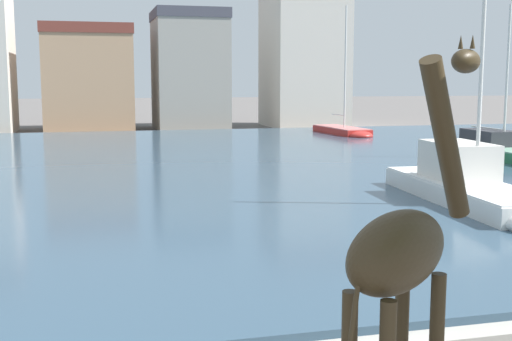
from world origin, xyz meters
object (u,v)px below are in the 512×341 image
(sailboat_red, at_px, (345,132))
(sailboat_white, at_px, (475,192))
(sailboat_green, at_px, (503,152))
(giraffe_statue, at_px, (404,258))

(sailboat_red, height_order, sailboat_white, sailboat_red)
(sailboat_green, bearing_deg, giraffe_statue, -126.88)
(giraffe_statue, height_order, sailboat_white, sailboat_white)
(giraffe_statue, relative_size, sailboat_red, 0.50)
(giraffe_statue, bearing_deg, sailboat_green, 53.12)
(sailboat_white, bearing_deg, sailboat_red, 76.56)
(giraffe_statue, distance_m, sailboat_red, 40.20)
(giraffe_statue, height_order, sailboat_green, sailboat_green)
(sailboat_red, distance_m, sailboat_white, 26.32)
(giraffe_statue, distance_m, sailboat_white, 14.62)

